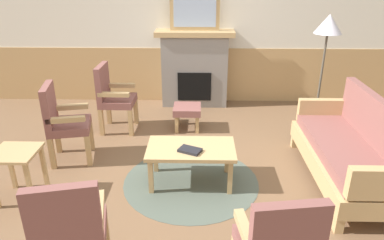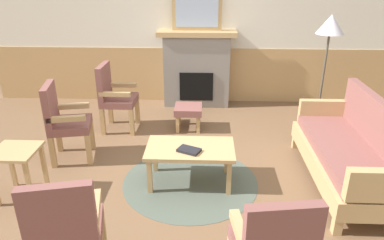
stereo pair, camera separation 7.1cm
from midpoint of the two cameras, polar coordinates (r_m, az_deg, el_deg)
ground_plane at (r=4.25m, az=0.29°, el=-8.72°), size 14.00×14.00×0.00m
wall_back at (r=6.27m, az=1.19°, el=14.69°), size 7.20×0.14×2.70m
fireplace at (r=6.16m, az=1.09°, el=8.28°), size 1.30×0.44×1.28m
framed_picture at (r=5.99m, az=1.15°, el=16.69°), size 0.80×0.04×0.56m
couch at (r=4.27m, az=24.09°, el=-4.64°), size 0.70×1.80×0.98m
coffee_table at (r=3.93m, az=0.21°, el=-5.04°), size 0.96×0.56×0.44m
round_rug at (r=4.13m, az=0.20°, el=-9.71°), size 1.53×1.53×0.01m
book_on_table at (r=3.81m, az=0.05°, el=-4.82°), size 0.27×0.23×0.03m
footstool at (r=5.28m, az=-0.21°, el=1.45°), size 0.40×0.40×0.36m
armchair_near_fireplace at (r=4.63m, az=-19.36°, el=0.19°), size 0.57×0.57×0.98m
armchair_by_window_left at (r=5.31m, az=-11.94°, el=3.98°), size 0.49×0.49×0.98m
armchair_front_left at (r=2.80m, az=-18.74°, el=-15.98°), size 0.57×0.57×0.98m
side_table at (r=4.07m, az=-25.66°, el=-5.74°), size 0.44×0.44×0.55m
floor_lamp_by_couch at (r=5.17m, az=21.43°, el=12.85°), size 0.36×0.36×1.68m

